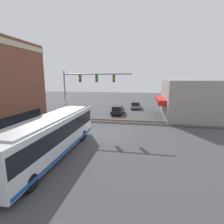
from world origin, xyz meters
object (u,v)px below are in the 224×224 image
object	(u,v)px
parked_car_grey	(136,105)
city_bus	(51,135)
crossing_signal	(66,108)
parked_car_black	(118,110)

from	to	relation	value
parked_car_grey	city_bus	bearing A→B (deg)	167.41
crossing_signal	parked_car_grey	world-z (taller)	crossing_signal
crossing_signal	parked_car_grey	size ratio (longest dim) A/B	0.81
parked_car_black	parked_car_grey	world-z (taller)	parked_car_black
city_bus	parked_car_black	distance (m)	17.88
crossing_signal	parked_car_grey	bearing A→B (deg)	-30.02
city_bus	parked_car_grey	size ratio (longest dim) A/B	2.62
crossing_signal	parked_car_black	size ratio (longest dim) A/B	0.81
city_bus	crossing_signal	size ratio (longest dim) A/B	3.24
parked_car_black	parked_car_grey	bearing A→B (deg)	-23.26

